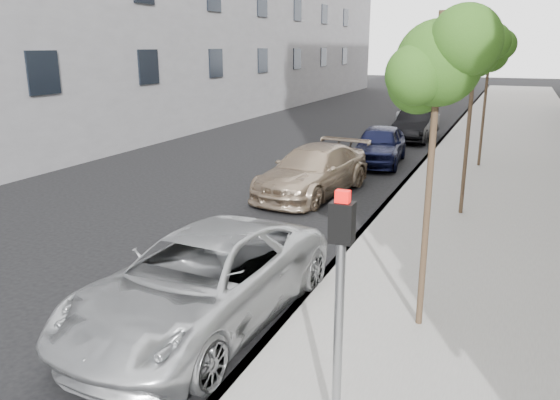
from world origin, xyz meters
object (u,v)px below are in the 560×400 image
Objects in this scene: minivan at (202,281)px; sedan_blue at (379,145)px; tree_far at (491,54)px; sedan_black at (416,125)px; suv at (313,171)px; tree_near at (440,64)px; signal_pole at (340,290)px; tree_mid at (476,55)px; sedan_rear at (419,111)px.

minivan reaches higher than sedan_blue.
sedan_black is at bearing 120.59° from tree_far.
minivan is at bearing -103.25° from tree_far.
minivan is at bearing -74.42° from suv.
signal_pole is at bearing -98.10° from tree_near.
tree_mid reaches higher than sedan_black.
sedan_blue is (-3.22, 15.56, -1.22)m from signal_pole.
tree_near is 6.50m from tree_mid.
sedan_black is (-3.33, 18.63, -3.43)m from tree_near.
tree_near is 1.11× the size of sedan_blue.
tree_mid is (-0.00, 6.50, 0.02)m from tree_near.
signal_pole is (-0.44, -16.08, -2.18)m from tree_far.
signal_pole is at bearing -92.62° from tree_mid.
sedan_black is (0.33, 6.14, -0.01)m from sedan_blue.
tree_mid is 19.08m from sedan_rear.
signal_pole is 0.57× the size of sedan_rear.
tree_mid is at bearing -90.00° from tree_far.
sedan_rear is at bearing 95.42° from minivan.
sedan_rear is at bearing 87.89° from sedan_blue.
signal_pole is 0.58× the size of suv.
tree_near is 9.15m from suv.
sedan_blue is at bearing 89.26° from suv.
tree_near is 1.67× the size of signal_pole.
tree_mid reaches higher than sedan_rear.
tree_far reaches higher than sedan_rear.
suv is at bearing 110.58° from signal_pole.
tree_near is at bearing 81.17° from signal_pole.
sedan_blue is (-3.65, -0.51, -3.40)m from tree_far.
sedan_black is at bearing 92.26° from suv.
suv is (-4.45, 7.22, -3.43)m from tree_near.
tree_mid is at bearing 86.66° from signal_pole.
sedan_rear is (-4.24, 11.78, -3.40)m from tree_far.
sedan_black reaches higher than suv.
suv is (-4.02, 10.30, -1.23)m from signal_pole.
suv is (-4.45, 0.72, -3.45)m from tree_mid.
sedan_black is at bearing 96.86° from signal_pole.
tree_near is at bearing -50.44° from suv.
tree_mid is 1.09× the size of sedan_black.
tree_mid is at bearing -79.59° from sedan_rear.
suv is (-4.45, -5.78, -3.41)m from tree_far.
tree_near is 4.89m from minivan.
tree_far is at bearing 87.71° from signal_pole.
tree_far is 0.95× the size of sedan_rear.
tree_far is (0.00, 6.50, -0.04)m from tree_mid.
sedan_blue is 0.86× the size of sedan_rear.
suv is 11.46m from sedan_black.
tree_far is 8.05m from suv.
minivan reaches higher than sedan_rear.
tree_far is 1.09× the size of sedan_black.
sedan_black is (-3.33, 12.13, -3.45)m from tree_mid.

